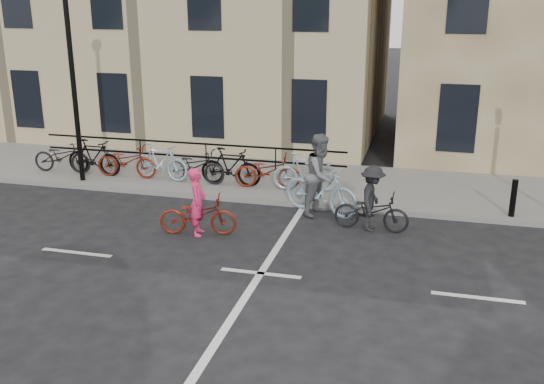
% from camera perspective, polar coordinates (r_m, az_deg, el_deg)
% --- Properties ---
extents(ground, '(120.00, 120.00, 0.00)m').
position_cam_1_polar(ground, '(11.81, -1.07, -7.68)').
color(ground, black).
rests_on(ground, ground).
extents(sidewalk, '(46.00, 4.00, 0.15)m').
position_cam_1_polar(sidewalk, '(18.37, -8.09, 1.72)').
color(sidewalk, slate).
rests_on(sidewalk, ground).
extents(lamp_post, '(0.36, 0.36, 5.28)m').
position_cam_1_polar(lamp_post, '(17.50, -18.38, 11.63)').
color(lamp_post, black).
rests_on(lamp_post, sidewalk).
extents(bollard_east, '(0.14, 0.14, 0.90)m').
position_cam_1_polar(bollard_east, '(15.34, 21.76, -0.53)').
color(bollard_east, black).
rests_on(bollard_east, sidewalk).
extents(parked_bikes, '(9.35, 1.23, 1.05)m').
position_cam_1_polar(parked_bikes, '(17.31, -8.97, 2.66)').
color(parked_bikes, black).
rests_on(parked_bikes, sidewalk).
extents(cyclist_pink, '(1.82, 0.95, 1.54)m').
position_cam_1_polar(cyclist_pink, '(13.63, -6.99, -1.85)').
color(cyclist_pink, maroon).
rests_on(cyclist_pink, ground).
extents(cyclist_grey, '(2.15, 1.36, 2.02)m').
position_cam_1_polar(cyclist_grey, '(14.79, 4.62, 0.93)').
color(cyclist_grey, '#95B4C4').
rests_on(cyclist_grey, ground).
extents(cyclist_dark, '(1.75, 1.02, 1.52)m').
position_cam_1_polar(cyclist_dark, '(13.95, 9.37, -1.23)').
color(cyclist_dark, black).
rests_on(cyclist_dark, ground).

